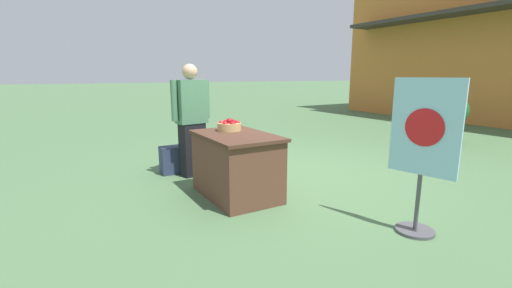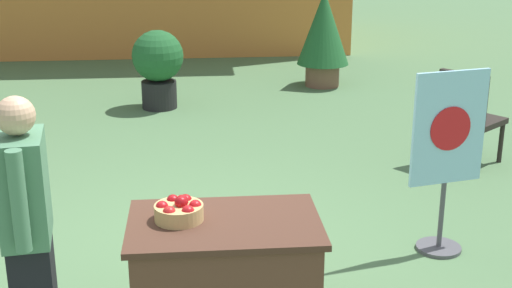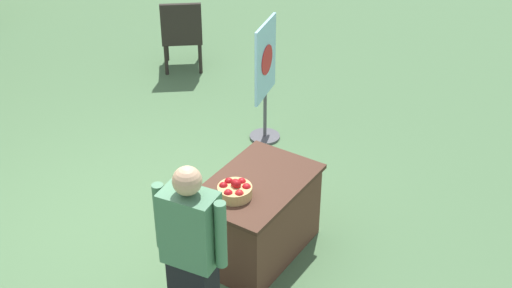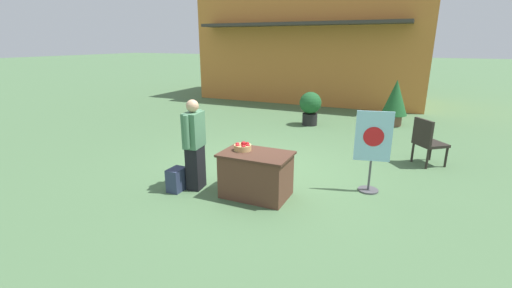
{
  "view_description": "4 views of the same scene",
  "coord_description": "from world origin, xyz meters",
  "px_view_note": "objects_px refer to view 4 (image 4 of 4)",
  "views": [
    {
      "loc": [
        3.97,
        -3.03,
        1.5
      ],
      "look_at": [
        0.05,
        -0.74,
        0.57
      ],
      "focal_mm": 24.0,
      "sensor_mm": 36.0,
      "label": 1
    },
    {
      "loc": [
        0.16,
        -5.18,
        2.61
      ],
      "look_at": [
        0.58,
        -0.58,
        1.08
      ],
      "focal_mm": 50.0,
      "sensor_mm": 36.0,
      "label": 2
    },
    {
      "loc": [
        -4.04,
        -4.01,
        4.46
      ],
      "look_at": [
        0.67,
        -0.95,
        0.93
      ],
      "focal_mm": 50.0,
      "sensor_mm": 36.0,
      "label": 3
    },
    {
      "loc": [
        2.61,
        -6.19,
        2.6
      ],
      "look_at": [
        -0.07,
        -0.32,
        0.66
      ],
      "focal_mm": 24.0,
      "sensor_mm": 36.0,
      "label": 4
    }
  ],
  "objects_px": {
    "potted_plant_far_right": "(395,100)",
    "display_table": "(256,175)",
    "poster_board": "(372,148)",
    "potted_plant_far_left": "(310,106)",
    "person_visitor": "(194,144)",
    "backpack": "(177,180)",
    "apple_basket": "(243,147)",
    "patio_chair": "(427,140)"
  },
  "relations": [
    {
      "from": "potted_plant_far_right",
      "to": "display_table",
      "type": "bearing_deg",
      "value": -105.4
    },
    {
      "from": "poster_board",
      "to": "potted_plant_far_left",
      "type": "xyz_separation_m",
      "value": [
        -2.4,
        4.54,
        -0.2
      ]
    },
    {
      "from": "person_visitor",
      "to": "potted_plant_far_right",
      "type": "height_order",
      "value": "person_visitor"
    },
    {
      "from": "display_table",
      "to": "potted_plant_far_left",
      "type": "height_order",
      "value": "potted_plant_far_left"
    },
    {
      "from": "backpack",
      "to": "apple_basket",
      "type": "bearing_deg",
      "value": 21.47
    },
    {
      "from": "person_visitor",
      "to": "potted_plant_far_left",
      "type": "distance_m",
      "value": 5.74
    },
    {
      "from": "backpack",
      "to": "poster_board",
      "type": "height_order",
      "value": "poster_board"
    },
    {
      "from": "apple_basket",
      "to": "display_table",
      "type": "bearing_deg",
      "value": -9.16
    },
    {
      "from": "apple_basket",
      "to": "person_visitor",
      "type": "height_order",
      "value": "person_visitor"
    },
    {
      "from": "display_table",
      "to": "person_visitor",
      "type": "height_order",
      "value": "person_visitor"
    },
    {
      "from": "poster_board",
      "to": "patio_chair",
      "type": "bearing_deg",
      "value": 141.64
    },
    {
      "from": "backpack",
      "to": "potted_plant_far_left",
      "type": "relative_size",
      "value": 0.39
    },
    {
      "from": "potted_plant_far_right",
      "to": "poster_board",
      "type": "bearing_deg",
      "value": -90.61
    },
    {
      "from": "poster_board",
      "to": "backpack",
      "type": "bearing_deg",
      "value": -78.52
    },
    {
      "from": "display_table",
      "to": "patio_chair",
      "type": "height_order",
      "value": "patio_chair"
    },
    {
      "from": "apple_basket",
      "to": "patio_chair",
      "type": "bearing_deg",
      "value": 44.52
    },
    {
      "from": "person_visitor",
      "to": "patio_chair",
      "type": "distance_m",
      "value": 4.96
    },
    {
      "from": "poster_board",
      "to": "patio_chair",
      "type": "height_order",
      "value": "poster_board"
    },
    {
      "from": "apple_basket",
      "to": "person_visitor",
      "type": "relative_size",
      "value": 0.18
    },
    {
      "from": "potted_plant_far_left",
      "to": "display_table",
      "type": "bearing_deg",
      "value": -83.52
    },
    {
      "from": "display_table",
      "to": "potted_plant_far_right",
      "type": "bearing_deg",
      "value": 74.6
    },
    {
      "from": "patio_chair",
      "to": "person_visitor",
      "type": "bearing_deg",
      "value": -179.19
    },
    {
      "from": "display_table",
      "to": "person_visitor",
      "type": "xyz_separation_m",
      "value": [
        -1.14,
        -0.15,
        0.44
      ]
    },
    {
      "from": "display_table",
      "to": "apple_basket",
      "type": "height_order",
      "value": "apple_basket"
    },
    {
      "from": "apple_basket",
      "to": "potted_plant_far_left",
      "type": "xyz_separation_m",
      "value": [
        -0.36,
        5.52,
        -0.24
      ]
    },
    {
      "from": "apple_basket",
      "to": "patio_chair",
      "type": "xyz_separation_m",
      "value": [
        2.98,
        2.93,
        -0.28
      ]
    },
    {
      "from": "display_table",
      "to": "potted_plant_far_right",
      "type": "relative_size",
      "value": 0.81
    },
    {
      "from": "patio_chair",
      "to": "potted_plant_far_right",
      "type": "bearing_deg",
      "value": 65.12
    },
    {
      "from": "person_visitor",
      "to": "display_table",
      "type": "bearing_deg",
      "value": 0.0
    },
    {
      "from": "patio_chair",
      "to": "potted_plant_far_left",
      "type": "distance_m",
      "value": 4.23
    },
    {
      "from": "backpack",
      "to": "patio_chair",
      "type": "bearing_deg",
      "value": 39.41
    },
    {
      "from": "patio_chair",
      "to": "backpack",
      "type": "bearing_deg",
      "value": -178.86
    },
    {
      "from": "patio_chair",
      "to": "potted_plant_far_left",
      "type": "bearing_deg",
      "value": 103.82
    },
    {
      "from": "backpack",
      "to": "display_table",
      "type": "bearing_deg",
      "value": 15.86
    },
    {
      "from": "display_table",
      "to": "person_visitor",
      "type": "distance_m",
      "value": 1.23
    },
    {
      "from": "display_table",
      "to": "poster_board",
      "type": "bearing_deg",
      "value": 30.13
    },
    {
      "from": "potted_plant_far_left",
      "to": "backpack",
      "type": "bearing_deg",
      "value": -97.31
    },
    {
      "from": "apple_basket",
      "to": "potted_plant_far_left",
      "type": "relative_size",
      "value": 0.28
    },
    {
      "from": "apple_basket",
      "to": "potted_plant_far_left",
      "type": "distance_m",
      "value": 5.54
    },
    {
      "from": "poster_board",
      "to": "potted_plant_far_right",
      "type": "bearing_deg",
      "value": 166.66
    },
    {
      "from": "patio_chair",
      "to": "potted_plant_far_left",
      "type": "height_order",
      "value": "potted_plant_far_left"
    },
    {
      "from": "patio_chair",
      "to": "potted_plant_far_right",
      "type": "distance_m",
      "value": 3.78
    }
  ]
}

